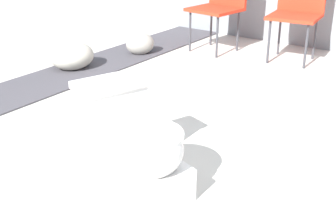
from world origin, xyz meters
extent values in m
plane|color=#B7B2A8|center=(0.00, 0.00, 0.00)|extent=(14.00, 14.00, 0.00)
cube|color=#423F44|center=(-1.34, 0.50, 0.01)|extent=(0.56, 8.00, 0.01)
cube|color=white|center=(0.25, -0.17, 0.09)|extent=(0.68, 0.52, 0.17)
ellipsoid|color=white|center=(0.35, -0.21, 0.26)|extent=(0.54, 0.49, 0.28)
cylinder|color=white|center=(0.35, -0.21, 0.32)|extent=(0.50, 0.50, 0.03)
cube|color=white|center=(0.06, -0.10, 0.32)|extent=(0.28, 0.38, 0.30)
cube|color=white|center=(0.06, -0.10, 0.49)|extent=(0.32, 0.41, 0.04)
cylinder|color=silver|center=(0.08, -0.03, 0.51)|extent=(0.02, 0.02, 0.01)
cube|color=red|center=(-0.72, 2.27, 0.42)|extent=(0.49, 0.49, 0.03)
cylinder|color=#38383D|center=(-0.57, 2.08, 0.20)|extent=(0.02, 0.02, 0.40)
cylinder|color=#38383D|center=(-0.91, 2.13, 0.20)|extent=(0.02, 0.02, 0.40)
cylinder|color=#38383D|center=(-0.53, 2.42, 0.20)|extent=(0.02, 0.02, 0.40)
cylinder|color=#38383D|center=(-0.86, 2.46, 0.20)|extent=(0.02, 0.02, 0.40)
cube|color=red|center=(0.06, 2.39, 0.42)|extent=(0.49, 0.49, 0.03)
cylinder|color=#38383D|center=(0.24, 2.24, 0.20)|extent=(0.02, 0.02, 0.40)
cylinder|color=#38383D|center=(-0.09, 2.20, 0.20)|extent=(0.02, 0.02, 0.40)
cylinder|color=#38383D|center=(0.20, 2.58, 0.20)|extent=(0.02, 0.02, 0.40)
cylinder|color=#38383D|center=(-0.13, 2.54, 0.20)|extent=(0.02, 0.02, 0.40)
ellipsoid|color=gray|center=(-1.24, 1.74, 0.11)|extent=(0.34, 0.36, 0.22)
ellipsoid|color=#ADA899|center=(-1.43, 1.02, 0.12)|extent=(0.39, 0.45, 0.24)
camera|label=1|loc=(1.60, -1.75, 1.28)|focal=50.00mm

